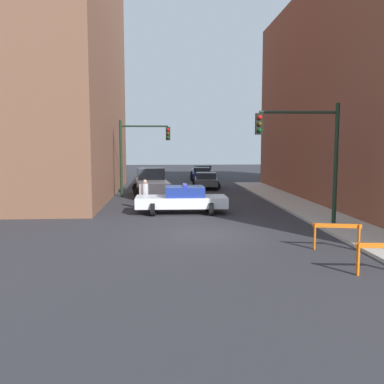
# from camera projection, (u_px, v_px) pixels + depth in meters

# --- Properties ---
(ground_plane) EXTENTS (120.00, 120.00, 0.00)m
(ground_plane) POSITION_uv_depth(u_px,v_px,m) (203.00, 234.00, 17.02)
(ground_plane) COLOR #2D2D33
(sidewalk_right) EXTENTS (2.40, 44.00, 0.12)m
(sidewalk_right) POSITION_uv_depth(u_px,v_px,m) (354.00, 230.00, 17.44)
(sidewalk_right) COLOR #B2ADA3
(sidewalk_right) RESTS_ON ground_plane
(building_corner_left) EXTENTS (14.00, 20.00, 22.67)m
(building_corner_left) POSITION_uv_depth(u_px,v_px,m) (7.00, 29.00, 28.82)
(building_corner_left) COLOR brown
(building_corner_left) RESTS_ON ground_plane
(traffic_light_near) EXTENTS (3.64, 0.35, 5.20)m
(traffic_light_near) POSITION_uv_depth(u_px,v_px,m) (310.00, 145.00, 18.35)
(traffic_light_near) COLOR black
(traffic_light_near) RESTS_ON sidewalk_right
(traffic_light_far) EXTENTS (3.44, 0.35, 5.20)m
(traffic_light_far) POSITION_uv_depth(u_px,v_px,m) (137.00, 147.00, 29.04)
(traffic_light_far) COLOR black
(traffic_light_far) RESTS_ON ground_plane
(police_car) EXTENTS (4.72, 2.39, 1.52)m
(police_car) POSITION_uv_depth(u_px,v_px,m) (182.00, 199.00, 22.19)
(police_car) COLOR white
(police_car) RESTS_ON ground_plane
(white_truck) EXTENTS (2.99, 5.57, 1.90)m
(white_truck) POSITION_uv_depth(u_px,v_px,m) (152.00, 183.00, 29.85)
(white_truck) COLOR silver
(white_truck) RESTS_ON ground_plane
(parked_car_near) EXTENTS (2.52, 4.44, 1.31)m
(parked_car_near) POSITION_uv_depth(u_px,v_px,m) (206.00, 180.00, 34.89)
(parked_car_near) COLOR #474C51
(parked_car_near) RESTS_ON ground_plane
(parked_car_mid) EXTENTS (2.45, 4.40, 1.31)m
(parked_car_mid) POSITION_uv_depth(u_px,v_px,m) (202.00, 174.00, 42.77)
(parked_car_mid) COLOR navy
(parked_car_mid) RESTS_ON ground_plane
(parked_car_far) EXTENTS (2.53, 4.44, 1.31)m
(parked_car_far) POSITION_uv_depth(u_px,v_px,m) (202.00, 171.00, 47.26)
(parked_car_far) COLOR silver
(parked_car_far) RESTS_ON ground_plane
(pedestrian_crossing) EXTENTS (0.50, 0.50, 1.66)m
(pedestrian_crossing) POSITION_uv_depth(u_px,v_px,m) (145.00, 194.00, 23.37)
(pedestrian_crossing) COLOR black
(pedestrian_crossing) RESTS_ON ground_plane
(barrier_mid) EXTENTS (1.58, 0.46, 0.90)m
(barrier_mid) POSITION_uv_depth(u_px,v_px,m) (337.00, 232.00, 14.40)
(barrier_mid) COLOR orange
(barrier_mid) RESTS_ON ground_plane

